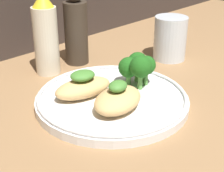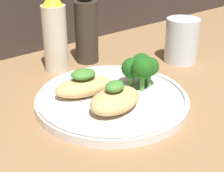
% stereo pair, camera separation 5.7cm
% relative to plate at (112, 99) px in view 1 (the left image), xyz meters
% --- Properties ---
extents(ground_plane, '(1.80, 1.80, 0.01)m').
position_rel_plate_xyz_m(ground_plane, '(0.00, 0.00, -0.01)').
color(ground_plane, '#936D47').
extents(plate, '(0.26, 0.26, 0.02)m').
position_rel_plate_xyz_m(plate, '(0.00, 0.00, 0.00)').
color(plate, white).
rests_on(plate, ground_plane).
extents(grilled_meat_front, '(0.11, 0.08, 0.05)m').
position_rel_plate_xyz_m(grilled_meat_front, '(-0.02, -0.04, 0.02)').
color(grilled_meat_front, tan).
rests_on(grilled_meat_front, plate).
extents(grilled_meat_middle, '(0.11, 0.07, 0.05)m').
position_rel_plate_xyz_m(grilled_meat_middle, '(-0.03, 0.04, 0.02)').
color(grilled_meat_middle, tan).
rests_on(grilled_meat_middle, plate).
extents(broccoli_bunch, '(0.06, 0.07, 0.06)m').
position_rel_plate_xyz_m(broccoli_bunch, '(0.07, 0.00, 0.04)').
color(broccoli_bunch, '#569942').
rests_on(broccoli_bunch, plate).
extents(sauce_bottle, '(0.05, 0.05, 0.16)m').
position_rel_plate_xyz_m(sauce_bottle, '(0.01, 0.19, 0.07)').
color(sauce_bottle, beige).
rests_on(sauce_bottle, ground_plane).
extents(pepper_grinder, '(0.05, 0.05, 0.16)m').
position_rel_plate_xyz_m(pepper_grinder, '(0.08, 0.19, 0.06)').
color(pepper_grinder, '#382D23').
rests_on(pepper_grinder, ground_plane).
extents(drinking_glass, '(0.07, 0.07, 0.10)m').
position_rel_plate_xyz_m(drinking_glass, '(0.24, 0.06, 0.04)').
color(drinking_glass, silver).
rests_on(drinking_glass, ground_plane).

